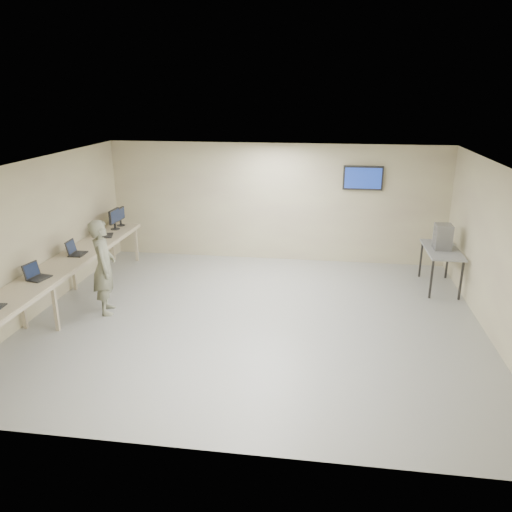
# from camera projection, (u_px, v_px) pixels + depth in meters

# --- Properties ---
(room) EXTENTS (8.01, 7.01, 2.81)m
(room) POSITION_uv_depth(u_px,v_px,m) (257.00, 244.00, 8.63)
(room) COLOR #A0A0A0
(room) RESTS_ON ground
(workbench) EXTENTS (0.76, 6.00, 0.90)m
(workbench) POSITION_uv_depth(u_px,v_px,m) (63.00, 267.00, 9.25)
(workbench) COLOR #BCB08A
(workbench) RESTS_ON ground
(laptop_1) EXTENTS (0.36, 0.40, 0.28)m
(laptop_1) POSITION_uv_depth(u_px,v_px,m) (36.00, 275.00, 8.46)
(laptop_1) COLOR black
(laptop_1) RESTS_ON workbench
(laptop_2) EXTENTS (0.31, 0.37, 0.29)m
(laptop_2) POSITION_uv_depth(u_px,v_px,m) (75.00, 251.00, 9.71)
(laptop_2) COLOR black
(laptop_2) RESTS_ON workbench
(laptop_3) EXTENTS (0.41, 0.44, 0.30)m
(laptop_3) POSITION_uv_depth(u_px,v_px,m) (103.00, 233.00, 10.95)
(laptop_3) COLOR black
(laptop_3) RESTS_ON workbench
(monitor_near) EXTENTS (0.21, 0.47, 0.47)m
(monitor_near) POSITION_uv_depth(u_px,v_px,m) (114.00, 217.00, 11.41)
(monitor_near) COLOR black
(monitor_near) RESTS_ON workbench
(monitor_far) EXTENTS (0.19, 0.43, 0.43)m
(monitor_far) POSITION_uv_depth(u_px,v_px,m) (120.00, 215.00, 11.73)
(monitor_far) COLOR black
(monitor_far) RESTS_ON workbench
(soldier) EXTENTS (0.62, 0.75, 1.77)m
(soldier) POSITION_uv_depth(u_px,v_px,m) (104.00, 267.00, 9.08)
(soldier) COLOR gray
(soldier) RESTS_ON ground
(side_table) EXTENTS (0.66, 1.42, 0.85)m
(side_table) POSITION_uv_depth(u_px,v_px,m) (442.00, 252.00, 10.26)
(side_table) COLOR gray
(side_table) RESTS_ON ground
(storage_bins) EXTENTS (0.33, 0.36, 0.52)m
(storage_bins) POSITION_uv_depth(u_px,v_px,m) (443.00, 237.00, 10.16)
(storage_bins) COLOR gray
(storage_bins) RESTS_ON side_table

